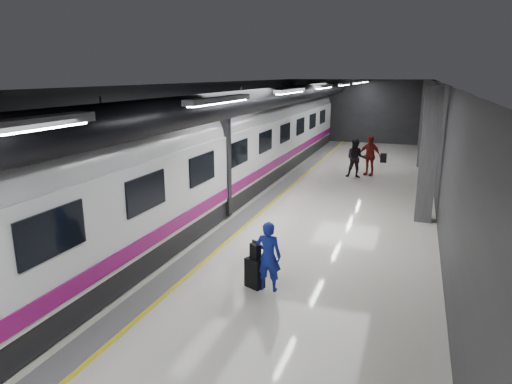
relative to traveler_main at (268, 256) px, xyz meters
The scene contains 9 objects.
ground 4.92m from the traveler_main, 103.73° to the left, with size 40.00×40.00×0.00m, color silver.
platform_hall 6.44m from the traveler_main, 104.23° to the left, with size 10.02×40.02×4.51m.
train 6.56m from the traveler_main, 133.05° to the left, with size 3.05×38.00×4.05m.
traveler_main is the anchor object (origin of this frame).
suitcase_main 0.58m from the traveler_main, behind, with size 0.43×0.27×0.71m, color black.
shoulder_bag 0.33m from the traveler_main, behind, with size 0.27×0.14×0.36m, color black.
traveler_far_a 12.69m from the traveler_main, 88.53° to the left, with size 0.92×0.72×1.89m, color black.
traveler_far_b 13.49m from the traveler_main, 86.21° to the left, with size 1.15×0.48×1.96m, color maroon.
suitcase_far 17.22m from the traveler_main, 85.58° to the left, with size 0.35×0.23×0.51m, color black.
Camera 1 is at (4.10, -13.94, 4.85)m, focal length 32.00 mm.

